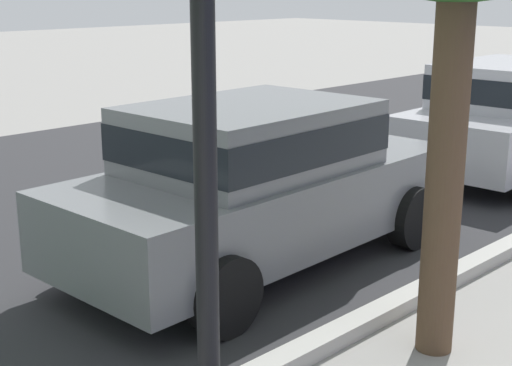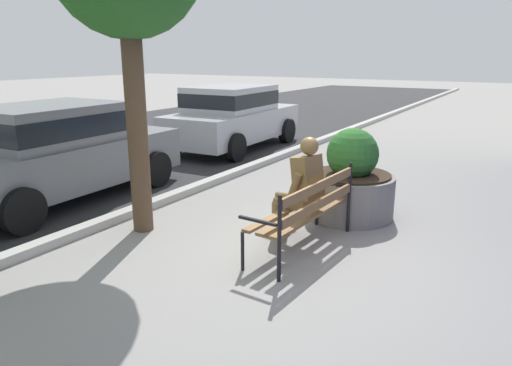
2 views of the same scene
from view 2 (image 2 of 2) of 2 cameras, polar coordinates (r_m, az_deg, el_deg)
ground_plane at (r=5.57m, az=6.01°, el=-9.35°), size 80.00×80.00×0.00m
curb_stone at (r=7.16m, az=-15.50°, el=-3.63°), size 60.00×0.20×0.12m
park_bench at (r=5.67m, az=6.13°, el=-3.00°), size 1.83×0.64×0.95m
bronze_statue_seated at (r=5.89m, az=5.18°, el=-1.00°), size 0.75×0.79×1.37m
concrete_planter at (r=7.01m, az=11.37°, el=-0.05°), size 1.26×1.26×1.31m
parked_car_grey at (r=8.23m, az=-23.06°, el=3.75°), size 4.16×2.04×1.56m
parked_car_silver at (r=11.92m, az=-2.84°, el=8.17°), size 4.16×2.04×1.56m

